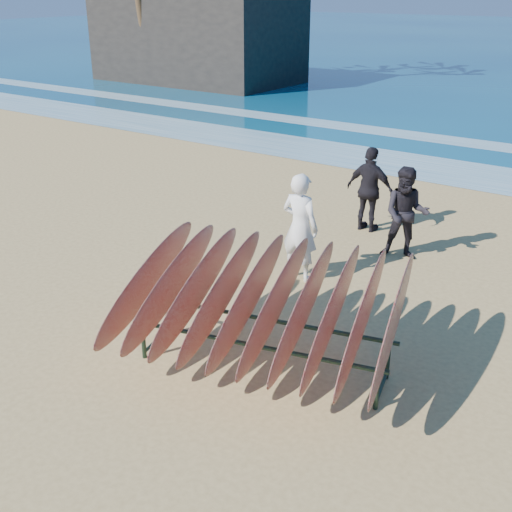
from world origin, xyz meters
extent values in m
plane|color=tan|center=(0.00, 0.00, 0.00)|extent=(120.00, 120.00, 0.00)
plane|color=white|center=(0.00, 10.00, 0.01)|extent=(160.00, 160.00, 0.00)
plane|color=white|center=(0.00, 13.50, 0.01)|extent=(160.00, 160.00, 0.00)
cylinder|color=black|center=(-0.53, -0.90, 0.25)|extent=(0.06, 0.06, 0.50)
cylinder|color=black|center=(2.34, -0.18, 0.25)|extent=(0.06, 0.06, 0.50)
cylinder|color=black|center=(-0.69, -0.27, 0.25)|extent=(0.06, 0.06, 0.50)
cylinder|color=black|center=(2.18, 0.45, 0.25)|extent=(0.06, 0.06, 0.50)
cylinder|color=black|center=(0.90, -0.54, 0.50)|extent=(3.12, 0.84, 0.06)
cylinder|color=black|center=(0.74, 0.09, 0.50)|extent=(3.12, 0.84, 0.06)
cylinder|color=black|center=(-0.61, -0.59, 0.08)|extent=(0.20, 0.64, 0.04)
cylinder|color=black|center=(2.26, 0.14, 0.08)|extent=(0.20, 0.64, 0.04)
ellipsoid|color=#640807|center=(-0.68, -0.60, 0.94)|extent=(0.71, 2.57, 1.17)
ellipsoid|color=#640807|center=(-0.35, -0.52, 0.94)|extent=(0.71, 2.57, 1.17)
ellipsoid|color=#640807|center=(-0.01, -0.44, 0.94)|extent=(0.71, 2.57, 1.17)
ellipsoid|color=#640807|center=(0.32, -0.35, 0.94)|extent=(0.71, 2.57, 1.17)
ellipsoid|color=#640807|center=(0.66, -0.27, 0.94)|extent=(0.71, 2.57, 1.17)
ellipsoid|color=#640807|center=(0.99, -0.18, 0.94)|extent=(0.71, 2.57, 1.17)
ellipsoid|color=#640807|center=(1.32, -0.10, 0.94)|extent=(0.71, 2.57, 1.17)
ellipsoid|color=#640807|center=(1.66, -0.01, 0.94)|extent=(0.71, 2.57, 1.17)
ellipsoid|color=#640807|center=(1.99, 0.07, 0.94)|extent=(0.71, 2.57, 1.17)
ellipsoid|color=#640807|center=(2.33, 0.15, 0.94)|extent=(0.71, 2.57, 1.17)
imported|color=white|center=(-0.22, 2.30, 0.87)|extent=(0.65, 0.44, 1.75)
imported|color=black|center=(0.81, 4.06, 0.81)|extent=(0.95, 0.84, 1.61)
imported|color=black|center=(-0.30, 4.95, 0.81)|extent=(0.96, 0.42, 1.63)
cube|color=#2D2823|center=(-16.62, 19.25, 2.12)|extent=(9.52, 5.29, 4.23)
camera|label=1|loc=(4.70, -5.81, 4.37)|focal=45.00mm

